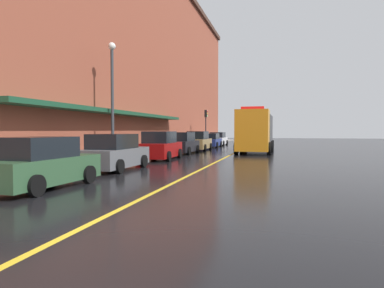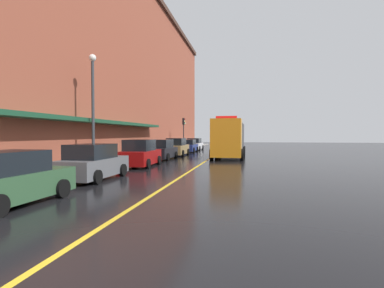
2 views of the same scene
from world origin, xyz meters
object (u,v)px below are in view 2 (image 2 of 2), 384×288
Objects in this scene: parked_car_5 at (188,146)px; parked_car_6 at (195,144)px; parked_car_4 at (177,147)px; utility_truck at (229,139)px; parked_car_3 at (162,150)px; parking_meter_1 at (172,144)px; traffic_light_near at (184,127)px; parking_meter_0 at (177,144)px; parked_car_0 at (8,180)px; parked_car_1 at (93,163)px; parking_meter_2 at (179,143)px; parked_car_2 at (140,154)px; street_lamp_left at (93,98)px.

parked_car_5 is 0.95× the size of parked_car_6.
utility_truck is (5.56, -2.03, 0.93)m from parked_car_4.
parked_car_3 is 5.06m from parked_car_4.
parked_car_4 reaches higher than parking_meter_1.
parked_car_3 is at bearing -85.19° from traffic_light_near.
parked_car_0 is at bearing -87.00° from parking_meter_0.
parked_car_0 is at bearing -177.88° from parked_car_3.
parked_car_1 is 11.76m from parked_car_3.
traffic_light_near is (0.06, 6.29, 2.10)m from parking_meter_1.
parked_car_5 is 1.86m from parking_meter_2.
parked_car_1 is at bearing -86.28° from parking_meter_1.
utility_truck is (5.64, -13.04, 1.00)m from parked_car_6.
parked_car_0 is 28.26m from parking_meter_0.
utility_truck reaches higher than parking_meter_1.
traffic_light_near is at bearing 4.76° from parked_car_0.
parking_meter_0 is at bearing 2.83° from parked_car_2.
parking_meter_0 is at bearing 4.07° from parked_car_1.
parking_meter_0 is 1.00× the size of parking_meter_2.
parked_car_5 is 19.78m from street_lamp_left.
parked_car_2 is 3.33× the size of parking_meter_0.
parked_car_0 is 0.62× the size of street_lamp_left.
parked_car_2 is at bearing 2.15° from parked_car_0.
street_lamp_left is at bearing -33.11° from utility_truck.
parking_meter_2 is (0.00, 1.16, 0.00)m from parking_meter_0.
utility_truck is at bearing 55.89° from street_lamp_left.
parked_car_0 is 3.23× the size of parking_meter_1.
parking_meter_2 is at bearing 2.50° from parked_car_2.
parking_meter_2 is (-1.33, 23.99, 0.25)m from parked_car_1.
parked_car_5 is 3.13× the size of parking_meter_2.
parked_car_1 reaches higher than parking_meter_1.
parked_car_4 is 6.05m from parked_car_5.
street_lamp_left is at bearing -91.78° from parking_meter_0.
traffic_light_near is (-6.96, 11.92, 1.38)m from utility_truck.
parking_meter_1 is at bearing -90.00° from parking_meter_0.
parked_car_1 is 16.81m from parked_car_4.
traffic_light_near is (-1.27, 26.71, 2.35)m from parked_car_1.
traffic_light_near reaches higher than parked_car_6.
traffic_light_near is at bearing 89.44° from parking_meter_1.
parked_car_3 is 0.92× the size of parked_car_4.
parked_car_4 is 5.99m from utility_truck.
parked_car_4 reaches higher than parked_car_3.
street_lamp_left is at bearing 15.34° from parked_car_0.
utility_truck is at bearing -34.65° from parked_car_2.
parked_car_1 is 0.52× the size of utility_truck.
parking_meter_0 is 2.41m from parking_meter_1.
traffic_light_near reaches higher than parked_car_3.
parked_car_4 is 6.20m from parking_meter_0.
street_lamp_left is (-1.99, -24.30, 3.61)m from parked_car_6.
street_lamp_left reaches higher than parked_car_0.
parked_car_6 is 3.29× the size of parking_meter_0.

